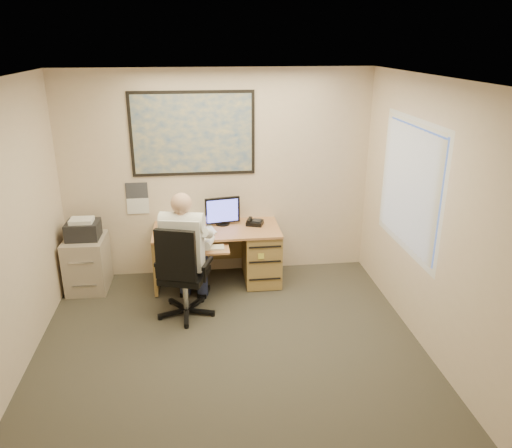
{
  "coord_description": "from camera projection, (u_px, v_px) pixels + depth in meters",
  "views": [
    {
      "loc": [
        -0.26,
        -4.06,
        3.03
      ],
      "look_at": [
        0.39,
        1.3,
        1.01
      ],
      "focal_mm": 35.0,
      "sensor_mm": 36.0,
      "label": 1
    }
  ],
  "objects": [
    {
      "name": "office_chair",
      "position": [
        187.0,
        290.0,
        5.68
      ],
      "size": [
        0.85,
        0.85,
        1.14
      ],
      "rotation": [
        0.0,
        0.0,
        -0.31
      ],
      "color": "black",
      "rests_on": "ground"
    },
    {
      "name": "window_blinds",
      "position": [
        410.0,
        186.0,
        5.29
      ],
      "size": [
        0.06,
        1.4,
        1.3
      ],
      "primitive_type": null,
      "color": "beige",
      "rests_on": "room_shell"
    },
    {
      "name": "person",
      "position": [
        184.0,
        255.0,
        5.62
      ],
      "size": [
        0.79,
        0.99,
        1.46
      ],
      "primitive_type": null,
      "rotation": [
        0.0,
        0.0,
        -0.21
      ],
      "color": "white",
      "rests_on": "office_chair"
    },
    {
      "name": "desk",
      "position": [
        242.0,
        249.0,
        6.51
      ],
      "size": [
        1.6,
        0.97,
        1.11
      ],
      "color": "tan",
      "rests_on": "ground"
    },
    {
      "name": "wall_calendar",
      "position": [
        137.0,
        198.0,
        6.45
      ],
      "size": [
        0.28,
        0.01,
        0.42
      ],
      "primitive_type": "cube",
      "color": "white",
      "rests_on": "room_shell"
    },
    {
      "name": "room_shell",
      "position": [
        230.0,
        241.0,
        4.39
      ],
      "size": [
        4.0,
        4.5,
        2.7
      ],
      "color": "#38342B",
      "rests_on": "ground"
    },
    {
      "name": "filing_cabinet",
      "position": [
        87.0,
        259.0,
        6.31
      ],
      "size": [
        0.5,
        0.6,
        0.95
      ],
      "rotation": [
        0.0,
        0.0,
        -0.02
      ],
      "color": "#AB9B8A",
      "rests_on": "ground"
    },
    {
      "name": "world_map",
      "position": [
        193.0,
        134.0,
        6.24
      ],
      "size": [
        1.56,
        0.03,
        1.06
      ],
      "primitive_type": "cube",
      "color": "#1E4C93",
      "rests_on": "room_shell"
    }
  ]
}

